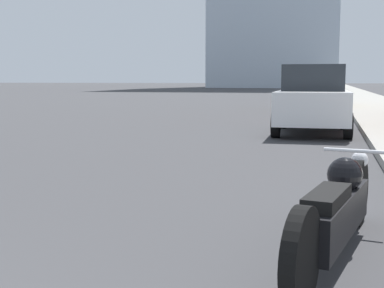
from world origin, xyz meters
TOP-DOWN VIEW (x-y plane):
  - sidewalk at (5.53, 40.00)m, footprint 3.15×240.00m
  - motorcycle at (3.20, 3.82)m, footprint 0.83×2.72m
  - parked_car_white at (2.72, 13.72)m, footprint 1.92×3.98m
  - parked_car_yellow at (2.71, 26.08)m, footprint 2.14×4.60m
  - parked_car_silver at (2.93, 37.75)m, footprint 2.10×4.33m
  - parked_car_green at (2.86, 50.29)m, footprint 2.01×4.31m

SIDE VIEW (x-z plane):
  - sidewalk at x=5.53m, z-range 0.00..0.15m
  - motorcycle at x=3.20m, z-range 0.00..0.76m
  - parked_car_yellow at x=2.71m, z-range 0.00..1.68m
  - parked_car_white at x=2.72m, z-range -0.01..1.75m
  - parked_car_silver at x=2.93m, z-range 0.00..1.74m
  - parked_car_green at x=2.86m, z-range -0.01..1.86m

